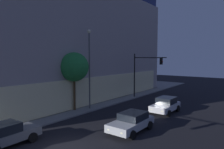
{
  "coord_description": "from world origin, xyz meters",
  "views": [
    {
      "loc": [
        -8.66,
        -10.41,
        6.07
      ],
      "look_at": [
        8.67,
        2.82,
        4.3
      ],
      "focal_mm": 32.97,
      "sensor_mm": 36.0,
      "label": 1
    }
  ],
  "objects": [
    {
      "name": "car_grey",
      "position": [
        -2.15,
        3.71,
        0.83
      ],
      "size": [
        4.32,
        2.19,
        1.63
      ],
      "color": "slate",
      "rests_on": "ground"
    },
    {
      "name": "car_silver",
      "position": [
        5.53,
        -1.61,
        0.81
      ],
      "size": [
        4.53,
        2.26,
        1.54
      ],
      "color": "#B7BABF",
      "rests_on": "ground"
    },
    {
      "name": "street_lamp_sidewalk",
      "position": [
        8.63,
        6.09,
        5.79
      ],
      "size": [
        0.44,
        0.44,
        9.16
      ],
      "color": "#4C4C4C",
      "rests_on": "sidewalk_corner"
    },
    {
      "name": "ground_plane",
      "position": [
        0.0,
        0.0,
        0.0
      ],
      "size": [
        120.0,
        120.0,
        0.0
      ],
      "primitive_type": "plane",
      "color": "black"
    },
    {
      "name": "traffic_light_far_corner",
      "position": [
        18.04,
        4.12,
        4.49
      ],
      "size": [
        0.39,
        5.19,
        6.54
      ],
      "color": "black",
      "rests_on": "sidewalk_corner"
    },
    {
      "name": "car_white",
      "position": [
        12.8,
        -1.51,
        0.87
      ],
      "size": [
        4.29,
        2.15,
        1.68
      ],
      "color": "silver",
      "rests_on": "ground"
    },
    {
      "name": "sidewalk_tree",
      "position": [
        7.07,
        6.97,
        5.04
      ],
      "size": [
        3.29,
        3.29,
        6.55
      ],
      "color": "#4E371E",
      "rests_on": "sidewalk_corner"
    },
    {
      "name": "modern_building",
      "position": [
        12.49,
        20.86,
        9.49
      ],
      "size": [
        34.18,
        27.59,
        19.15
      ],
      "color": "#4C4C51",
      "rests_on": "ground"
    }
  ]
}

